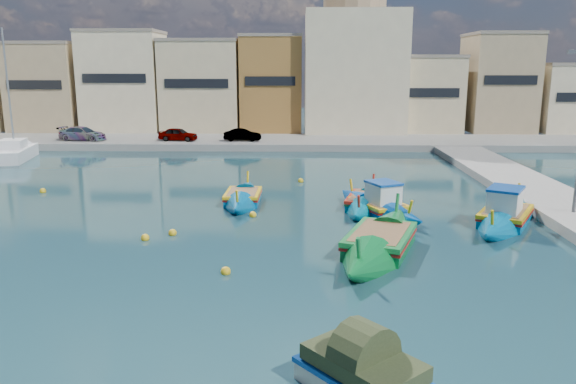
% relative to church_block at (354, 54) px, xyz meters
% --- Properties ---
extents(ground, '(160.00, 160.00, 0.00)m').
position_rel_church_block_xyz_m(ground, '(-10.00, -40.00, -8.41)').
color(ground, '#112B35').
rests_on(ground, ground).
extents(north_quay, '(80.00, 8.00, 0.60)m').
position_rel_church_block_xyz_m(north_quay, '(-10.00, -8.00, -8.11)').
color(north_quay, gray).
rests_on(north_quay, ground).
extents(north_townhouses, '(83.20, 7.87, 10.19)m').
position_rel_church_block_xyz_m(north_townhouses, '(-3.32, -0.64, -3.41)').
color(north_townhouses, '#CEBA8F').
rests_on(north_townhouses, ground).
extents(church_block, '(10.00, 10.00, 19.10)m').
position_rel_church_block_xyz_m(church_block, '(0.00, 0.00, 0.00)').
color(church_block, beige).
rests_on(church_block, ground).
extents(parked_cars, '(18.51, 2.36, 1.24)m').
position_rel_church_block_xyz_m(parked_cars, '(-19.48, -9.50, -7.21)').
color(parked_cars, '#4C1919').
rests_on(parked_cars, north_quay).
extents(luzzu_turquoise_cabin, '(6.00, 8.52, 2.80)m').
position_rel_church_block_xyz_m(luzzu_turquoise_cabin, '(4.22, -34.30, -8.07)').
color(luzzu_turquoise_cabin, '#00679C').
rests_on(luzzu_turquoise_cabin, ground).
extents(luzzu_blue_cabin, '(4.81, 7.43, 2.61)m').
position_rel_church_block_xyz_m(luzzu_blue_cabin, '(-1.51, -32.65, -8.09)').
color(luzzu_blue_cabin, '#004AAB').
rests_on(luzzu_blue_cabin, ground).
extents(luzzu_cyan_mid, '(3.60, 7.74, 2.23)m').
position_rel_church_block_xyz_m(luzzu_cyan_mid, '(-1.96, -31.34, -8.17)').
color(luzzu_cyan_mid, '#00769D').
rests_on(luzzu_cyan_mid, ground).
extents(luzzu_green, '(1.89, 6.92, 2.17)m').
position_rel_church_block_xyz_m(luzzu_green, '(-8.52, -30.47, -8.17)').
color(luzzu_green, '#005E9A').
rests_on(luzzu_green, ground).
extents(luzzu_blue_south, '(5.43, 9.91, 2.81)m').
position_rel_church_block_xyz_m(luzzu_blue_south, '(-2.21, -38.38, -8.11)').
color(luzzu_blue_south, '#0A6F2F').
rests_on(luzzu_blue_south, ground).
extents(tender_near, '(3.23, 3.37, 1.50)m').
position_rel_church_block_xyz_m(tender_near, '(-3.96, -48.53, -7.95)').
color(tender_near, beige).
rests_on(tender_near, ground).
extents(yacht_north, '(3.80, 8.45, 10.89)m').
position_rel_church_block_xyz_m(yacht_north, '(-28.32, -15.14, -7.98)').
color(yacht_north, white).
rests_on(yacht_north, ground).
extents(mooring_buoys, '(23.86, 16.59, 0.36)m').
position_rel_church_block_xyz_m(mooring_buoys, '(-8.83, -33.87, -8.33)').
color(mooring_buoys, yellow).
rests_on(mooring_buoys, ground).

